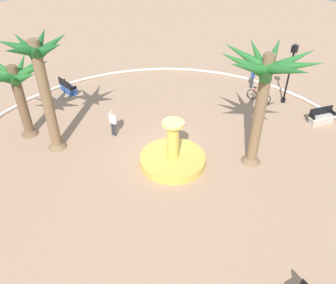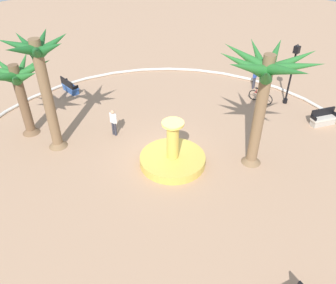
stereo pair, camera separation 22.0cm
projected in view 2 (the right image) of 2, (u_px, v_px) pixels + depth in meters
name	position (u px, v px, depth m)	size (l,w,h in m)	color
ground_plane	(166.00, 155.00, 18.00)	(80.00, 80.00, 0.00)	tan
plaza_curb	(166.00, 154.00, 17.94)	(22.51, 22.51, 0.20)	silver
fountain	(173.00, 158.00, 17.23)	(3.36, 3.36, 2.49)	gold
palm_tree_near_fountain	(265.00, 80.00, 14.86)	(4.52, 4.47, 6.05)	brown
palm_tree_by_curb	(41.00, 71.00, 16.11)	(3.27, 3.35, 6.24)	brown
palm_tree_mid_plaza	(17.00, 81.00, 17.84)	(3.90, 3.88, 4.44)	brown
bench_west	(323.00, 119.00, 20.28)	(1.16, 1.65, 1.00)	beige
bench_north	(70.00, 87.00, 23.78)	(1.61, 0.55, 1.00)	#335BA8
lamppost	(292.00, 70.00, 21.29)	(0.32, 0.32, 4.04)	black
bicycle_red_frame	(260.00, 97.00, 22.55)	(1.71, 0.44, 0.94)	black
person_cyclist_helmet	(255.00, 76.00, 23.92)	(0.26, 0.52, 1.64)	#33333D
person_cyclist_photo	(113.00, 121.00, 19.05)	(0.53, 0.24, 1.63)	#33333D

